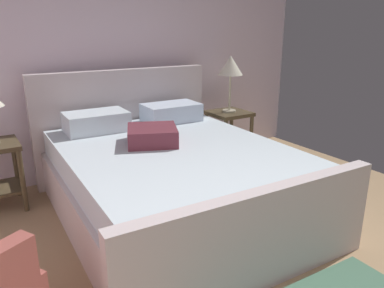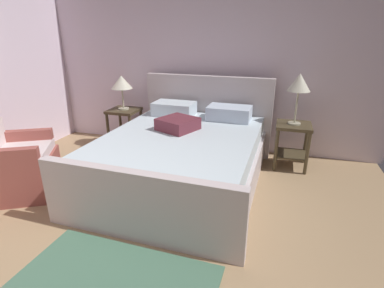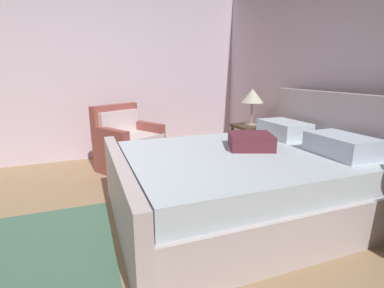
{
  "view_description": "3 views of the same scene",
  "coord_description": "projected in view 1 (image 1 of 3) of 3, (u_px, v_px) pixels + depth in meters",
  "views": [
    {
      "loc": [
        -1.37,
        -0.85,
        1.55
      ],
      "look_at": [
        -0.1,
        1.16,
        0.8
      ],
      "focal_mm": 34.91,
      "sensor_mm": 36.0,
      "label": 1
    },
    {
      "loc": [
        1.06,
        -1.35,
        1.71
      ],
      "look_at": [
        0.25,
        1.38,
        0.64
      ],
      "focal_mm": 27.72,
      "sensor_mm": 36.0,
      "label": 2
    },
    {
      "loc": [
        2.22,
        0.28,
        1.34
      ],
      "look_at": [
        0.18,
        1.13,
        0.79
      ],
      "focal_mm": 26.89,
      "sensor_mm": 36.0,
      "label": 3
    }
  ],
  "objects": [
    {
      "name": "nightstand_right",
      "position": [
        229.0,
        128.0,
        4.44
      ],
      "size": [
        0.44,
        0.44,
        0.6
      ],
      "color": "#483C27",
      "rests_on": "ground"
    },
    {
      "name": "table_lamp_right",
      "position": [
        231.0,
        67.0,
        4.22
      ],
      "size": [
        0.28,
        0.28,
        0.64
      ],
      "color": "#B7B293",
      "rests_on": "nightstand_right"
    },
    {
      "name": "bed",
      "position": [
        169.0,
        176.0,
        3.17
      ],
      "size": [
        1.93,
        2.36,
        1.14
      ],
      "color": "beige",
      "rests_on": "ground"
    },
    {
      "name": "wall_back",
      "position": [
        105.0,
        52.0,
        3.92
      ],
      "size": [
        5.05,
        0.12,
        2.6
      ],
      "primitive_type": "cube",
      "color": "silver",
      "rests_on": "ground"
    }
  ]
}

